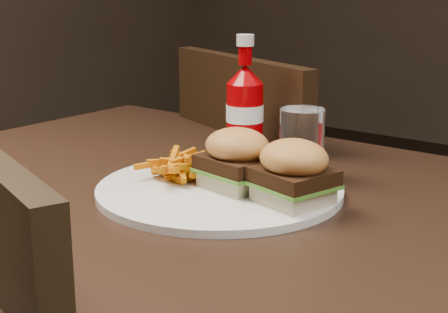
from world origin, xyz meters
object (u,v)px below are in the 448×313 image
Objects in this scene: dining_table at (231,216)px; ketchup_bottle at (245,120)px; tumbler at (302,144)px; chair_far at (316,270)px; plate at (219,190)px.

ketchup_bottle is (-0.13, 0.20, 0.08)m from dining_table.
tumbler reaches higher than dining_table.
dining_table is 10.07× the size of ketchup_bottle.
chair_far is 0.59m from plate.
plate is (0.12, -0.48, 0.33)m from chair_far.
dining_table is at bearing -99.02° from tumbler.
ketchup_bottle reaches higher than dining_table.
ketchup_bottle is 0.16m from tumbler.
plate is at bearing 153.34° from dining_table.
plate is at bearing -114.54° from tumbler.
dining_table is 0.25m from ketchup_bottle.
tumbler reaches higher than plate.
chair_far is 3.63× the size of ketchup_bottle.
plate is 0.14m from tumbler.
tumbler is at bearing -23.12° from ketchup_bottle.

